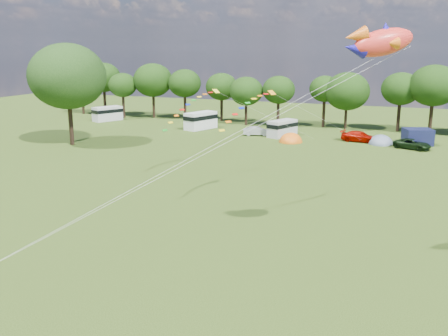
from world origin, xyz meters
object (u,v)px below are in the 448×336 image
at_px(campervan_c, 282,128).
at_px(fish_kite, 378,42).
at_px(big_tree, 67,76).
at_px(campervan_a, 107,113).
at_px(tent_orange, 291,142).
at_px(car_c, 360,137).
at_px(car_d, 412,144).
at_px(campervan_b, 201,120).
at_px(car_b, 257,131).
at_px(tent_greyblue, 380,144).

bearing_deg(campervan_c, fish_kite, -136.85).
xyz_separation_m(big_tree, campervan_a, (-8.74, 20.66, -7.67)).
height_order(tent_orange, fish_kite, fish_kite).
distance_m(big_tree, car_c, 39.90).
height_order(big_tree, tent_orange, big_tree).
distance_m(car_d, campervan_b, 32.16).
distance_m(car_b, fish_kite, 47.03).
bearing_deg(tent_greyblue, campervan_b, 174.95).
relative_size(big_tree, tent_orange, 3.73).
xyz_separation_m(car_c, tent_greyblue, (2.87, -0.56, -0.71)).
height_order(big_tree, car_d, big_tree).
xyz_separation_m(big_tree, campervan_b, (10.42, 18.48, -7.56)).
bearing_deg(campervan_c, tent_greyblue, -71.41).
bearing_deg(campervan_b, car_d, -78.85).
bearing_deg(campervan_b, car_c, -75.17).
relative_size(car_c, campervan_a, 0.88).
bearing_deg(campervan_b, campervan_c, -78.06).
relative_size(car_d, campervan_c, 0.89).
xyz_separation_m(car_b, campervan_c, (3.68, 0.61, 0.63)).
relative_size(big_tree, campervan_c, 2.50).
xyz_separation_m(car_c, fish_kite, (5.41, -41.17, 12.19)).
height_order(car_c, campervan_b, campervan_b).
height_order(car_b, campervan_a, campervan_a).
bearing_deg(car_d, car_b, 105.15).
bearing_deg(fish_kite, car_b, 86.20).
xyz_separation_m(campervan_b, fish_kite, (30.33, -43.07, 11.47)).
height_order(campervan_b, tent_orange, campervan_b).
distance_m(campervan_c, tent_orange, 4.65).
xyz_separation_m(car_b, fish_kite, (20.13, -40.70, 12.27)).
bearing_deg(campervan_c, campervan_b, 104.21).
bearing_deg(campervan_c, car_b, 120.85).
bearing_deg(big_tree, car_d, 18.31).
distance_m(big_tree, campervan_b, 22.52).
height_order(car_b, car_c, car_c).
xyz_separation_m(car_d, tent_greyblue, (-4.05, 2.04, -0.62)).
height_order(campervan_a, campervan_c, campervan_a).
bearing_deg(tent_greyblue, car_d, -26.70).
distance_m(campervan_b, campervan_c, 13.99).
height_order(car_d, fish_kite, fish_kite).
xyz_separation_m(campervan_c, tent_orange, (2.30, -3.84, -1.26)).
height_order(tent_greyblue, fish_kite, fish_kite).
xyz_separation_m(campervan_b, tent_orange, (16.18, -5.60, -1.43)).
relative_size(tent_orange, tent_greyblue, 0.97).
height_order(big_tree, car_c, big_tree).
bearing_deg(car_d, campervan_a, 103.29).
distance_m(car_d, campervan_a, 51.43).
bearing_deg(car_b, campervan_a, 64.25).
distance_m(campervan_b, tent_greyblue, 27.93).
bearing_deg(tent_greyblue, campervan_a, 174.36).
relative_size(big_tree, car_d, 2.81).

